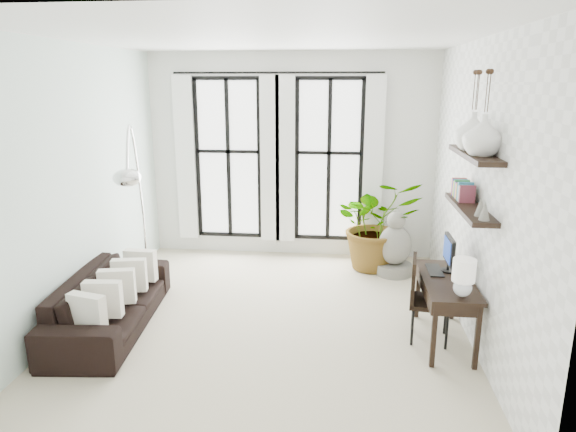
# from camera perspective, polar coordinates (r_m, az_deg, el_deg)

# --- Properties ---
(floor) EXTENTS (5.00, 5.00, 0.00)m
(floor) POSITION_cam_1_polar(r_m,az_deg,el_deg) (6.23, -2.03, -11.51)
(floor) COLOR beige
(floor) RESTS_ON ground
(ceiling) EXTENTS (5.00, 5.00, 0.00)m
(ceiling) POSITION_cam_1_polar(r_m,az_deg,el_deg) (5.60, -2.34, 19.29)
(ceiling) COLOR white
(ceiling) RESTS_ON wall_back
(wall_left) EXTENTS (0.00, 5.00, 5.00)m
(wall_left) POSITION_cam_1_polar(r_m,az_deg,el_deg) (6.42, -22.50, 3.26)
(wall_left) COLOR silver
(wall_left) RESTS_ON floor
(wall_right) EXTENTS (0.00, 5.00, 5.00)m
(wall_right) POSITION_cam_1_polar(r_m,az_deg,el_deg) (5.83, 20.30, 2.40)
(wall_right) COLOR white
(wall_right) RESTS_ON floor
(wall_back) EXTENTS (4.50, 0.00, 4.50)m
(wall_back) POSITION_cam_1_polar(r_m,az_deg,el_deg) (8.15, 0.34, 6.61)
(wall_back) COLOR white
(wall_back) RESTS_ON floor
(windows) EXTENTS (3.26, 0.13, 2.65)m
(windows) POSITION_cam_1_polar(r_m,az_deg,el_deg) (8.11, -1.13, 6.28)
(windows) COLOR white
(windows) RESTS_ON wall_back
(wall_shelves) EXTENTS (0.25, 1.30, 0.60)m
(wall_shelves) POSITION_cam_1_polar(r_m,az_deg,el_deg) (5.53, 19.63, 3.18)
(wall_shelves) COLOR black
(wall_shelves) RESTS_ON wall_right
(sofa) EXTENTS (1.03, 2.23, 0.63)m
(sofa) POSITION_cam_1_polar(r_m,az_deg,el_deg) (6.30, -19.17, -8.91)
(sofa) COLOR black
(sofa) RESTS_ON floor
(throw_pillows) EXTENTS (0.40, 1.52, 0.40)m
(throw_pillows) POSITION_cam_1_polar(r_m,az_deg,el_deg) (6.19, -18.46, -7.43)
(throw_pillows) COLOR silver
(throw_pillows) RESTS_ON sofa
(plant) EXTENTS (1.46, 1.33, 1.39)m
(plant) POSITION_cam_1_polar(r_m,az_deg,el_deg) (7.76, 9.82, -0.86)
(plant) COLOR #2D7228
(plant) RESTS_ON floor
(desk) EXTENTS (0.52, 1.22, 1.11)m
(desk) POSITION_cam_1_polar(r_m,az_deg,el_deg) (5.70, 17.34, -7.24)
(desk) COLOR black
(desk) RESTS_ON floor
(desk_chair) EXTENTS (0.50, 0.50, 0.93)m
(desk_chair) POSITION_cam_1_polar(r_m,az_deg,el_deg) (5.79, 14.78, -8.35)
(desk_chair) COLOR black
(desk_chair) RESTS_ON floor
(arc_lamp) EXTENTS (0.72, 1.66, 2.27)m
(arc_lamp) POSITION_cam_1_polar(r_m,az_deg,el_deg) (6.48, -16.79, 5.30)
(arc_lamp) COLOR silver
(arc_lamp) RESTS_ON floor
(buddha) EXTENTS (0.53, 0.53, 0.95)m
(buddha) POSITION_cam_1_polar(r_m,az_deg,el_deg) (7.65, 11.78, -3.52)
(buddha) COLOR gray
(buddha) RESTS_ON floor
(vase_a) EXTENTS (0.37, 0.37, 0.38)m
(vase_a) POSITION_cam_1_polar(r_m,az_deg,el_deg) (5.18, 20.86, 8.38)
(vase_a) COLOR white
(vase_a) RESTS_ON shelf_upper
(vase_b) EXTENTS (0.37, 0.37, 0.38)m
(vase_b) POSITION_cam_1_polar(r_m,az_deg,el_deg) (5.57, 19.85, 8.85)
(vase_b) COLOR white
(vase_b) RESTS_ON shelf_upper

